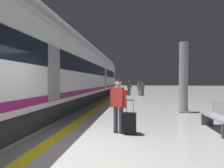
{
  "coord_description": "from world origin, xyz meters",
  "views": [
    {
      "loc": [
        1.43,
        -3.63,
        1.6
      ],
      "look_at": [
        0.36,
        4.14,
        1.47
      ],
      "focal_mm": 26.87,
      "sensor_mm": 36.0,
      "label": 1
    }
  ],
  "objects": [
    {
      "name": "tactile_edge_band",
      "position": [
        -1.18,
        10.0,
        0.0
      ],
      "size": [
        0.72,
        80.0,
        0.01
      ],
      "primitive_type": "cube",
      "color": "slate",
      "rests_on": "ground"
    },
    {
      "name": "high_speed_train",
      "position": [
        -3.01,
        7.16,
        2.5
      ],
      "size": [
        2.94,
        32.06,
        4.97
      ],
      "color": "#38383D",
      "rests_on": "ground"
    },
    {
      "name": "safety_line_strip",
      "position": [
        -0.8,
        10.0,
        0.0
      ],
      "size": [
        0.36,
        80.0,
        0.01
      ],
      "primitive_type": "cube",
      "color": "yellow",
      "rests_on": "ground"
    },
    {
      "name": "passenger_near",
      "position": [
        0.78,
        15.45,
        0.98
      ],
      "size": [
        0.53,
        0.22,
        1.69
      ],
      "color": "#383842",
      "rests_on": "ground"
    },
    {
      "name": "passenger_mid",
      "position": [
        1.91,
        18.75,
        0.9
      ],
      "size": [
        0.46,
        0.28,
        1.56
      ],
      "color": "#383842",
      "rests_on": "ground"
    },
    {
      "name": "passenger_far",
      "position": [
        2.26,
        15.1,
        0.9
      ],
      "size": [
        0.47,
        0.27,
        1.56
      ],
      "color": "brown",
      "rests_on": "ground"
    },
    {
      "name": "ground_plane",
      "position": [
        0.0,
        0.0,
        0.0
      ],
      "size": [
        120.0,
        120.0,
        0.0
      ],
      "primitive_type": "plane",
      "color": "#B7B7B2"
    },
    {
      "name": "platform_pillar",
      "position": [
        3.9,
        5.39,
        1.72
      ],
      "size": [
        0.56,
        0.56,
        3.6
      ],
      "color": "gray",
      "rests_on": "ground"
    },
    {
      "name": "rolling_suitcase_foreground",
      "position": [
        1.27,
        1.41,
        0.35
      ],
      "size": [
        0.4,
        0.27,
        1.04
      ],
      "color": "black",
      "rests_on": "ground"
    },
    {
      "name": "suitcase_far",
      "position": [
        1.94,
        14.89,
        0.35
      ],
      "size": [
        0.43,
        0.34,
        1.03
      ],
      "color": "#9E9EA3",
      "rests_on": "ground"
    },
    {
      "name": "suitcase_mid",
      "position": [
        2.23,
        18.58,
        0.32
      ],
      "size": [
        0.41,
        0.28,
        0.97
      ],
      "color": "#19234C",
      "rests_on": "ground"
    },
    {
      "name": "platform_bench",
      "position": [
        4.1,
        2.13,
        0.47
      ],
      "size": [
        0.44,
        1.7,
        0.91
      ],
      "color": "#99999E",
      "rests_on": "ground"
    },
    {
      "name": "traveller_foreground",
      "position": [
        0.92,
        1.49,
        0.97
      ],
      "size": [
        0.5,
        0.28,
        1.66
      ],
      "color": "#383842",
      "rests_on": "ground"
    },
    {
      "name": "suitcase_near",
      "position": [
        0.46,
        15.25,
        0.31
      ],
      "size": [
        0.43,
        0.32,
        0.56
      ],
      "color": "#A51E1E",
      "rests_on": "ground"
    }
  ]
}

